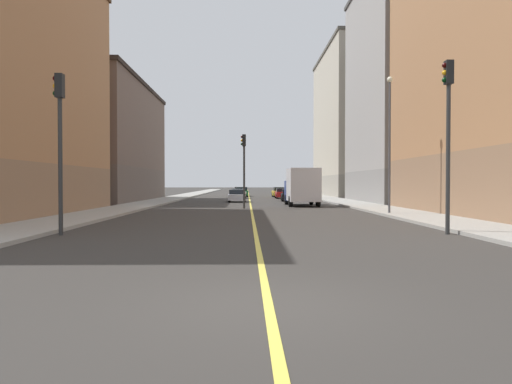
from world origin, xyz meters
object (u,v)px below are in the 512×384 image
(car_yellow, at_px, (280,192))
(car_green, at_px, (242,192))
(street_lamp_left_near, at_px, (390,132))
(building_left_mid, at_px, (415,91))
(car_silver, at_px, (237,196))
(traffic_light_left_near, at_px, (448,123))
(car_orange, at_px, (240,191))
(car_red, at_px, (283,193))
(box_truck, at_px, (302,187))
(car_white, at_px, (239,193))
(traffic_light_median_far, at_px, (244,160))
(traffic_light_right_near, at_px, (60,131))
(car_black, at_px, (290,195))
(building_right_midblock, at_px, (96,142))
(building_left_far, at_px, (360,124))

(car_yellow, bearing_deg, car_green, 158.91)
(street_lamp_left_near, bearing_deg, building_left_mid, 66.07)
(building_left_mid, height_order, car_silver, building_left_mid)
(traffic_light_left_near, distance_m, car_orange, 58.70)
(car_red, height_order, car_green, car_green)
(box_truck, bearing_deg, traffic_light_left_near, -82.53)
(car_red, distance_m, car_white, 5.76)
(traffic_light_median_far, bearing_deg, traffic_light_right_near, -110.25)
(car_white, relative_size, box_truck, 0.64)
(traffic_light_left_near, bearing_deg, car_black, 95.21)
(car_red, xyz_separation_m, car_white, (-5.67, 1.04, -0.02))
(car_orange, bearing_deg, street_lamp_left_near, -78.33)
(car_orange, bearing_deg, car_red, -70.75)
(car_black, distance_m, box_truck, 10.75)
(car_white, bearing_deg, car_orange, 90.02)
(car_silver, bearing_deg, car_white, 90.14)
(street_lamp_left_near, distance_m, car_yellow, 37.65)
(building_right_midblock, height_order, car_yellow, building_right_midblock)
(street_lamp_left_near, height_order, car_green, street_lamp_left_near)
(building_right_midblock, relative_size, car_silver, 5.77)
(building_left_far, bearing_deg, car_white, -152.02)
(traffic_light_left_near, distance_m, car_white, 43.76)
(car_orange, bearing_deg, car_yellow, -60.78)
(street_lamp_left_near, bearing_deg, traffic_light_right_near, -145.98)
(car_black, bearing_deg, car_green, 107.89)
(box_truck, bearing_deg, car_white, 105.98)
(building_left_mid, xyz_separation_m, traffic_light_left_near, (-9.31, -29.34, -7.01))
(car_silver, height_order, car_orange, car_orange)
(car_silver, height_order, box_truck, box_truck)
(box_truck, bearing_deg, car_orange, 99.30)
(box_truck, bearing_deg, car_yellow, 90.33)
(traffic_light_median_far, relative_size, car_silver, 1.43)
(traffic_light_right_near, bearing_deg, car_orange, 84.07)
(car_red, bearing_deg, car_white, 169.59)
(car_black, xyz_separation_m, car_white, (-5.72, 9.56, -0.01))
(car_white, bearing_deg, building_left_mid, -36.54)
(car_black, xyz_separation_m, car_silver, (-5.70, -2.31, -0.00))
(car_green, xyz_separation_m, car_white, (-0.33, -7.14, -0.06))
(car_red, relative_size, car_green, 1.09)
(building_left_far, xyz_separation_m, car_yellow, (-12.40, -4.50, -10.17))
(car_white, bearing_deg, car_green, 87.33)
(building_left_mid, distance_m, building_left_far, 22.98)
(street_lamp_left_near, bearing_deg, car_white, 106.93)
(traffic_light_left_near, bearing_deg, building_left_far, 79.91)
(traffic_light_right_near, xyz_separation_m, traffic_light_median_far, (6.84, 18.54, -0.21))
(traffic_light_right_near, bearing_deg, car_red, 74.34)
(building_right_midblock, distance_m, traffic_light_right_near, 34.79)
(car_yellow, height_order, car_orange, car_yellow)
(car_black, bearing_deg, building_right_midblock, 179.26)
(car_yellow, bearing_deg, traffic_light_median_far, -99.37)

